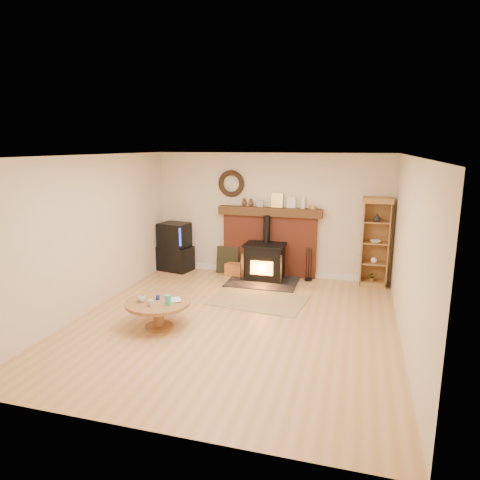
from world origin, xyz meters
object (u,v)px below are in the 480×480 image
(curio_cabinet, at_px, (375,242))
(tv_unit, at_px, (175,248))
(coffee_table, at_px, (158,306))
(wood_stove, at_px, (264,263))

(curio_cabinet, bearing_deg, tv_unit, -178.87)
(tv_unit, xyz_separation_m, coffee_table, (1.04, -2.94, -0.17))
(tv_unit, relative_size, coffee_table, 1.08)
(coffee_table, bearing_deg, tv_unit, 109.42)
(curio_cabinet, height_order, coffee_table, curio_cabinet)
(coffee_table, bearing_deg, curio_cabinet, 43.24)
(curio_cabinet, relative_size, coffee_table, 1.78)
(wood_stove, bearing_deg, coffee_table, -110.98)
(tv_unit, distance_m, curio_cabinet, 4.27)
(wood_stove, bearing_deg, tv_unit, 174.75)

